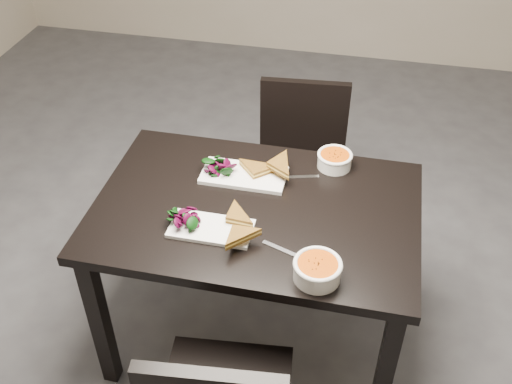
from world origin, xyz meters
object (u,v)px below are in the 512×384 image
(plate_far, at_px, (244,175))
(table, at_px, (256,226))
(chair_far, at_px, (301,160))
(plate_near, at_px, (211,229))
(soup_bowl_near, at_px, (317,269))
(soup_bowl_far, at_px, (335,159))

(plate_far, bearing_deg, table, -62.84)
(chair_far, xyz_separation_m, plate_far, (-0.16, -0.52, 0.27))
(plate_near, bearing_deg, soup_bowl_near, -20.16)
(table, height_order, soup_bowl_far, soup_bowl_far)
(soup_bowl_near, distance_m, soup_bowl_far, 0.61)
(chair_far, xyz_separation_m, plate_near, (-0.20, -0.84, 0.27))
(table, distance_m, chair_far, 0.71)
(plate_far, relative_size, soup_bowl_far, 2.35)
(plate_far, height_order, soup_bowl_far, soup_bowl_far)
(plate_far, bearing_deg, soup_bowl_far, 23.26)
(table, relative_size, soup_bowl_near, 7.52)
(table, bearing_deg, plate_near, -128.82)
(chair_far, bearing_deg, plate_near, -107.91)
(table, distance_m, plate_far, 0.21)
(soup_bowl_near, height_order, plate_far, soup_bowl_near)
(plate_near, bearing_deg, table, 51.18)
(table, xyz_separation_m, plate_near, (-0.13, -0.16, 0.11))
(plate_near, distance_m, soup_bowl_far, 0.60)
(table, height_order, plate_near, plate_near)
(plate_near, bearing_deg, plate_far, 82.40)
(soup_bowl_near, bearing_deg, plate_far, 126.91)
(table, xyz_separation_m, soup_bowl_far, (0.25, 0.31, 0.13))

